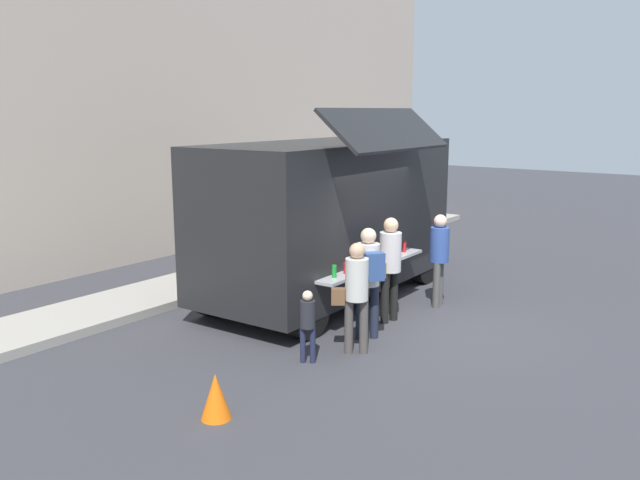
{
  "coord_description": "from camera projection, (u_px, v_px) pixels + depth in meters",
  "views": [
    {
      "loc": [
        -9.57,
        -4.75,
        3.53
      ],
      "look_at": [
        -0.53,
        1.86,
        1.3
      ],
      "focal_mm": 36.7,
      "sensor_mm": 36.0,
      "label": 1
    }
  ],
  "objects": [
    {
      "name": "customer_rear_waiting",
      "position": [
        356.0,
        289.0,
        9.48
      ],
      "size": [
        0.44,
        0.51,
        1.66
      ],
      "rotation": [
        0.0,
        0.0,
        0.61
      ],
      "color": "#494340",
      "rests_on": "ground"
    },
    {
      "name": "ground_plane",
      "position": [
        428.0,
        323.0,
        11.01
      ],
      "size": [
        60.0,
        60.0,
        0.0
      ],
      "primitive_type": "plane",
      "color": "#38383D"
    },
    {
      "name": "curb_strip",
      "position": [
        61.0,
        322.0,
        10.86
      ],
      "size": [
        28.0,
        1.6,
        0.15
      ],
      "primitive_type": "cube",
      "color": "#9E998E",
      "rests_on": "ground"
    },
    {
      "name": "traffic_cone_orange",
      "position": [
        216.0,
        396.0,
        7.56
      ],
      "size": [
        0.36,
        0.36,
        0.55
      ],
      "primitive_type": "cone",
      "color": "orange",
      "rests_on": "ground"
    },
    {
      "name": "customer_mid_with_backpack",
      "position": [
        369.0,
        272.0,
        10.04
      ],
      "size": [
        0.53,
        0.56,
        1.77
      ],
      "rotation": [
        0.0,
        0.0,
        0.88
      ],
      "color": "#1F2536",
      "rests_on": "ground"
    },
    {
      "name": "customer_front_ordering",
      "position": [
        390.0,
        261.0,
        10.9
      ],
      "size": [
        0.59,
        0.36,
        1.79
      ],
      "rotation": [
        0.0,
        0.0,
        1.39
      ],
      "color": "black",
      "rests_on": "ground"
    },
    {
      "name": "trash_bin",
      "position": [
        356.0,
        226.0,
        17.33
      ],
      "size": [
        0.6,
        0.6,
        1.02
      ],
      "primitive_type": "cylinder",
      "color": "#2F5D37",
      "rests_on": "ground"
    },
    {
      "name": "food_truck_main",
      "position": [
        329.0,
        215.0,
        12.21
      ],
      "size": [
        5.57,
        3.2,
        3.56
      ],
      "rotation": [
        0.0,
        0.0,
        0.02
      ],
      "color": "black",
      "rests_on": "ground"
    },
    {
      "name": "child_near_queue",
      "position": [
        308.0,
        320.0,
        9.18
      ],
      "size": [
        0.22,
        0.22,
        1.06
      ],
      "rotation": [
        0.0,
        0.0,
        0.53
      ],
      "color": "#1F223B",
      "rests_on": "ground"
    },
    {
      "name": "customer_extra_browsing",
      "position": [
        439.0,
        252.0,
        11.81
      ],
      "size": [
        0.35,
        0.35,
        1.7
      ],
      "rotation": [
        0.0,
        0.0,
        1.76
      ],
      "color": "#4A4B46",
      "rests_on": "ground"
    }
  ]
}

